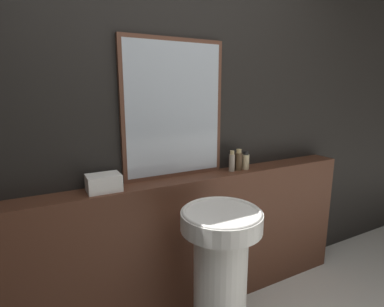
% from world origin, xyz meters
% --- Properties ---
extents(wall_back, '(8.00, 0.06, 2.50)m').
position_xyz_m(wall_back, '(0.00, 1.58, 1.25)').
color(wall_back, black).
rests_on(wall_back, ground_plane).
extents(vanity_counter, '(2.68, 0.19, 0.99)m').
position_xyz_m(vanity_counter, '(0.00, 1.45, 0.49)').
color(vanity_counter, '#512D1E').
rests_on(vanity_counter, ground_plane).
extents(pedestal_sink, '(0.45, 0.45, 0.93)m').
position_xyz_m(pedestal_sink, '(-0.03, 1.02, 0.52)').
color(pedestal_sink, silver).
rests_on(pedestal_sink, ground_plane).
extents(mirror, '(0.71, 0.03, 0.89)m').
position_xyz_m(mirror, '(-0.07, 1.53, 1.43)').
color(mirror, '#563323').
rests_on(mirror, vanity_counter).
extents(towel_stack, '(0.19, 0.14, 0.10)m').
position_xyz_m(towel_stack, '(-0.56, 1.45, 1.04)').
color(towel_stack, white).
rests_on(towel_stack, vanity_counter).
extents(shampoo_bottle, '(0.04, 0.04, 0.15)m').
position_xyz_m(shampoo_bottle, '(0.35, 1.45, 1.06)').
color(shampoo_bottle, gray).
rests_on(shampoo_bottle, vanity_counter).
extents(conditioner_bottle, '(0.05, 0.05, 0.16)m').
position_xyz_m(conditioner_bottle, '(0.40, 1.45, 1.06)').
color(conditioner_bottle, '#4C3823').
rests_on(conditioner_bottle, vanity_counter).
extents(lotion_bottle, '(0.05, 0.05, 0.13)m').
position_xyz_m(lotion_bottle, '(0.47, 1.45, 1.05)').
color(lotion_bottle, '#C6B284').
rests_on(lotion_bottle, vanity_counter).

